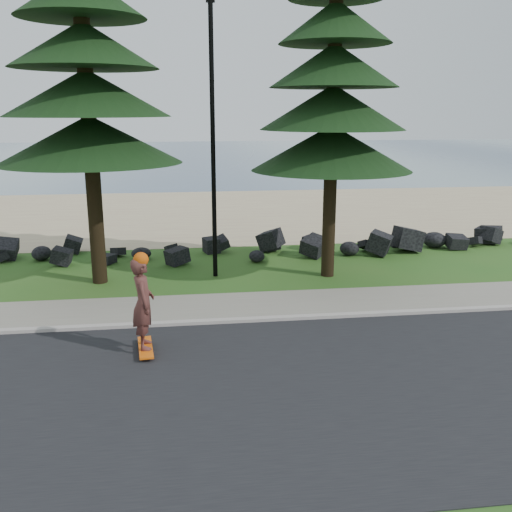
{
  "coord_description": "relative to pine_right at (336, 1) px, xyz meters",
  "views": [
    {
      "loc": [
        -0.98,
        -13.98,
        5.08
      ],
      "look_at": [
        0.86,
        0.0,
        1.44
      ],
      "focal_mm": 40.0,
      "sensor_mm": 36.0,
      "label": 1
    }
  ],
  "objects": [
    {
      "name": "kerb",
      "position": [
        -3.5,
        -3.7,
        -7.97
      ],
      "size": [
        160.0,
        0.2,
        0.1
      ],
      "primitive_type": "cube",
      "color": "#ABA19A",
      "rests_on": "ground"
    },
    {
      "name": "sidewalk",
      "position": [
        -3.5,
        -2.6,
        -7.98
      ],
      "size": [
        160.0,
        2.0,
        0.08
      ],
      "primitive_type": "cube",
      "color": "slate",
      "rests_on": "ground"
    },
    {
      "name": "seawall_boulders",
      "position": [
        -3.5,
        2.8,
        -8.02
      ],
      "size": [
        60.0,
        2.4,
        1.1
      ],
      "primitive_type": null,
      "color": "black",
      "rests_on": "ground"
    },
    {
      "name": "ground",
      "position": [
        -3.5,
        -2.8,
        -8.02
      ],
      "size": [
        160.0,
        160.0,
        0.0
      ],
      "primitive_type": "plane",
      "color": "#285B1C",
      "rests_on": "ground"
    },
    {
      "name": "lamp_post",
      "position": [
        -3.5,
        0.4,
        -3.89
      ],
      "size": [
        0.25,
        0.14,
        8.14
      ],
      "color": "black",
      "rests_on": "ground"
    },
    {
      "name": "skateboarder",
      "position": [
        -5.35,
        -5.2,
        -6.91
      ],
      "size": [
        0.54,
        1.21,
        2.21
      ],
      "rotation": [
        0.0,
        0.0,
        1.67
      ],
      "color": "#E55B0D",
      "rests_on": "ground"
    },
    {
      "name": "road",
      "position": [
        -3.5,
        -7.3,
        -8.01
      ],
      "size": [
        160.0,
        7.0,
        0.02
      ],
      "primitive_type": "cube",
      "color": "black",
      "rests_on": "ground"
    },
    {
      "name": "ocean",
      "position": [
        -3.5,
        48.2,
        -8.02
      ],
      "size": [
        160.0,
        58.0,
        0.01
      ],
      "primitive_type": "cube",
      "color": "#3C5673",
      "rests_on": "ground"
    },
    {
      "name": "pine_right",
      "position": [
        0.0,
        0.0,
        0.0
      ],
      "size": [
        4.8,
        4.8,
        12.72
      ],
      "color": "black",
      "rests_on": "ground"
    },
    {
      "name": "beach_sand",
      "position": [
        -3.5,
        11.7,
        -8.02
      ],
      "size": [
        160.0,
        15.0,
        0.01
      ],
      "primitive_type": "cube",
      "color": "tan",
      "rests_on": "ground"
    }
  ]
}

